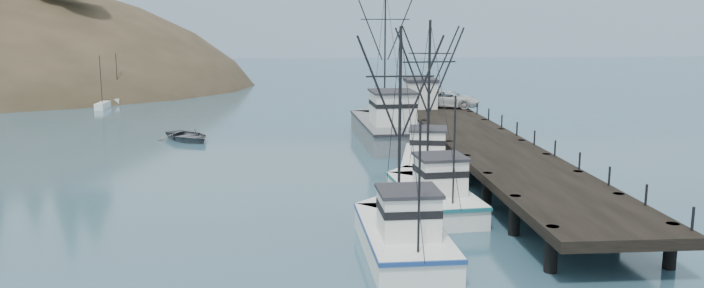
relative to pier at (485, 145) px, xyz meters
name	(u,v)px	position (x,y,z in m)	size (l,w,h in m)	color
ground	(281,247)	(-14.00, -16.00, -1.69)	(400.00, 400.00, 0.00)	#2C4E61
pier	(485,145)	(0.00, 0.00, 0.00)	(6.00, 44.00, 2.00)	black
distant_ridge	(330,54)	(-4.00, 154.00, -1.69)	(360.00, 40.00, 26.00)	#9EB2C6
distant_ridge_far	(166,52)	(-54.00, 169.00, -1.69)	(180.00, 25.00, 18.00)	silver
moored_sailboats	(39,100)	(-45.63, 41.27, -1.36)	(22.67, 20.04, 6.35)	white
trawler_near	(432,194)	(-5.72, -9.83, -0.87)	(4.31, 10.57, 10.76)	white
trawler_mid	(402,234)	(-8.46, -16.97, -0.87)	(3.78, 10.48, 10.52)	white
trawler_far	(428,160)	(-4.23, -0.64, -0.87)	(5.03, 10.45, 10.75)	white
work_vessel	(388,127)	(-5.49, 11.47, -0.46)	(5.55, 16.38, 13.58)	slate
pier_shed	(420,93)	(-1.50, 18.00, 1.73)	(3.00, 3.20, 2.80)	silver
pickup_truck	(449,99)	(1.30, 18.00, 1.12)	(2.70, 5.86, 1.63)	silver
motorboat	(188,141)	(-22.79, 12.88, -1.69)	(3.91, 5.47, 1.13)	#4E5157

